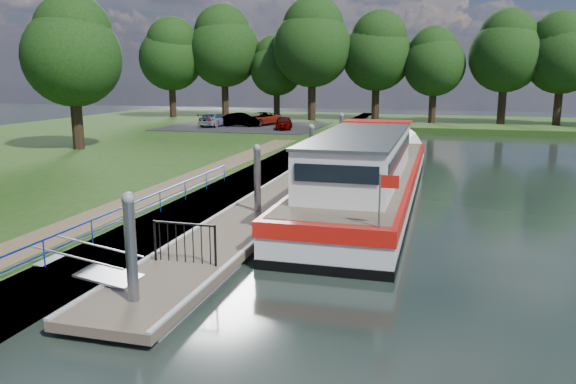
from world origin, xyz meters
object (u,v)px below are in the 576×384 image
(barge, at_px, (370,175))
(car_a, at_px, (284,123))
(car_c, at_px, (216,120))
(car_d, at_px, (261,119))
(pontoon, at_px, (289,193))
(car_b, at_px, (241,120))

(barge, xyz_separation_m, car_a, (-10.28, 22.16, 0.30))
(barge, xyz_separation_m, car_c, (-17.19, 23.42, 0.35))
(car_a, bearing_deg, car_d, 122.50)
(pontoon, xyz_separation_m, car_c, (-13.60, 24.10, 1.26))
(car_a, height_order, car_c, car_c)
(pontoon, relative_size, car_a, 9.19)
(car_b, bearing_deg, car_a, -108.51)
(car_a, height_order, car_b, car_b)
(pontoon, relative_size, car_b, 8.07)
(car_a, bearing_deg, car_c, 157.96)
(pontoon, distance_m, car_c, 27.70)
(pontoon, distance_m, car_d, 27.94)
(pontoon, distance_m, car_b, 27.08)
(pontoon, xyz_separation_m, car_d, (-9.87, 26.11, 1.26))
(barge, relative_size, car_b, 5.69)
(car_c, xyz_separation_m, car_d, (3.73, 2.01, -0.00))
(barge, bearing_deg, car_b, 121.96)
(car_b, bearing_deg, barge, -146.07)
(barge, bearing_deg, car_a, 114.89)
(car_a, relative_size, car_b, 0.88)
(car_a, relative_size, car_c, 0.78)
(car_b, distance_m, car_c, 2.34)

